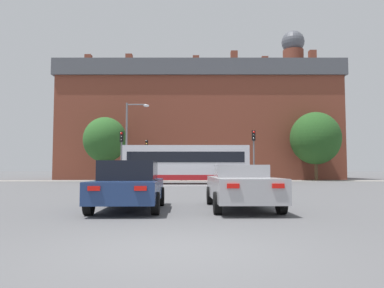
% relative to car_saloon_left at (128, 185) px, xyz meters
% --- Properties ---
extents(ground_plane, '(400.00, 400.00, 0.00)m').
position_rel_car_saloon_left_xyz_m(ground_plane, '(1.72, -5.79, -0.77)').
color(ground_plane, '#545456').
extents(stop_line_strip, '(7.55, 0.30, 0.01)m').
position_rel_car_saloon_left_xyz_m(stop_line_strip, '(1.72, 16.90, -0.76)').
color(stop_line_strip, silver).
rests_on(stop_line_strip, ground_plane).
extents(far_pavement, '(68.38, 2.50, 0.01)m').
position_rel_car_saloon_left_xyz_m(far_pavement, '(1.72, 28.62, -0.76)').
color(far_pavement, gray).
rests_on(far_pavement, ground_plane).
extents(brick_civic_building, '(35.41, 16.35, 20.85)m').
position_rel_car_saloon_left_xyz_m(brick_civic_building, '(2.97, 40.18, 6.65)').
color(brick_civic_building, brown).
rests_on(brick_civic_building, ground_plane).
extents(car_saloon_left, '(2.14, 4.37, 1.53)m').
position_rel_car_saloon_left_xyz_m(car_saloon_left, '(0.00, 0.00, 0.00)').
color(car_saloon_left, navy).
rests_on(car_saloon_left, ground_plane).
extents(car_roadster_right, '(2.10, 4.93, 1.41)m').
position_rel_car_saloon_left_xyz_m(car_roadster_right, '(3.55, 0.40, -0.05)').
color(car_roadster_right, '#9E9EA3').
rests_on(car_roadster_right, ground_plane).
extents(bus_crossing_lead, '(10.70, 2.72, 3.28)m').
position_rel_car_saloon_left_xyz_m(bus_crossing_lead, '(1.43, 20.69, 1.00)').
color(bus_crossing_lead, silver).
rests_on(bus_crossing_lead, ground_plane).
extents(traffic_light_near_right, '(0.26, 0.31, 4.28)m').
position_rel_car_saloon_left_xyz_m(traffic_light_near_right, '(6.75, 17.13, 2.10)').
color(traffic_light_near_right, slate).
rests_on(traffic_light_near_right, ground_plane).
extents(traffic_light_near_left, '(0.26, 0.31, 4.19)m').
position_rel_car_saloon_left_xyz_m(traffic_light_near_left, '(-3.52, 17.27, 2.05)').
color(traffic_light_near_left, slate).
rests_on(traffic_light_near_left, ground_plane).
extents(traffic_light_far_left, '(0.26, 0.31, 4.38)m').
position_rel_car_saloon_left_xyz_m(traffic_light_far_left, '(-2.90, 28.22, 2.17)').
color(traffic_light_far_left, slate).
rests_on(traffic_light_far_left, ground_plane).
extents(street_lamp_junction, '(2.03, 0.36, 7.05)m').
position_rel_car_saloon_left_xyz_m(street_lamp_junction, '(-3.38, 20.60, 3.54)').
color(street_lamp_junction, slate).
rests_on(street_lamp_junction, ground_plane).
extents(pedestrian_waiting, '(0.30, 0.44, 1.65)m').
position_rel_car_saloon_left_xyz_m(pedestrian_waiting, '(-1.29, 28.56, 0.19)').
color(pedestrian_waiting, black).
rests_on(pedestrian_waiting, ground_plane).
extents(pedestrian_walking_east, '(0.46, 0.37, 1.56)m').
position_rel_car_saloon_left_xyz_m(pedestrian_walking_east, '(9.43, 28.15, 0.14)').
color(pedestrian_walking_east, '#333851').
rests_on(pedestrian_walking_east, ground_plane).
extents(pedestrian_walking_west, '(0.31, 0.44, 1.70)m').
position_rel_car_saloon_left_xyz_m(pedestrian_walking_west, '(0.79, 29.49, 0.23)').
color(pedestrian_walking_west, black).
rests_on(pedestrian_walking_west, ground_plane).
extents(tree_by_building, '(5.56, 5.56, 7.63)m').
position_rel_car_saloon_left_xyz_m(tree_by_building, '(15.73, 29.77, 3.93)').
color(tree_by_building, '#4C3823').
rests_on(tree_by_building, ground_plane).
extents(tree_kerbside, '(4.62, 4.62, 6.84)m').
position_rel_car_saloon_left_xyz_m(tree_kerbside, '(-7.38, 28.24, 3.64)').
color(tree_kerbside, '#4C3823').
rests_on(tree_kerbside, ground_plane).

